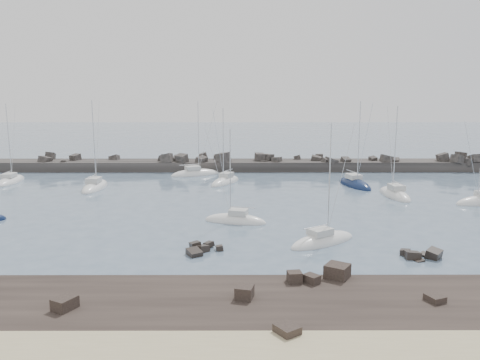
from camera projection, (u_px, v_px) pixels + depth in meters
name	position (u px, v px, depth m)	size (l,w,h in m)	color
ground	(254.00, 223.00, 51.91)	(400.00, 400.00, 0.00)	#4C6177
rock_shelf	(268.00, 314.00, 30.27)	(140.00, 12.60, 2.13)	black
rock_cluster_near	(199.00, 251.00, 42.45)	(3.45, 3.72, 1.46)	black
rock_cluster_far	(421.00, 255.00, 40.88)	(3.56, 2.67, 1.33)	black
breakwater	(211.00, 168.00, 89.18)	(115.00, 7.01, 5.08)	#2C2927
sailboat_1	(10.00, 182.00, 76.45)	(3.04, 8.84, 13.73)	white
sailboat_3	(95.00, 187.00, 71.45)	(2.95, 9.15, 14.43)	white
sailboat_4	(195.00, 174.00, 83.34)	(9.28, 6.14, 14.07)	white
sailboat_5	(235.00, 221.00, 52.41)	(7.44, 3.98, 11.36)	white
sailboat_6	(225.00, 182.00, 75.89)	(5.89, 8.51, 13.09)	white
sailboat_7	(323.00, 242.00, 45.00)	(7.85, 6.42, 12.41)	white
sailboat_8	(355.00, 185.00, 73.54)	(4.91, 9.40, 14.29)	#0F1D3F
sailboat_10	(395.00, 195.00, 65.87)	(3.55, 8.83, 13.71)	white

